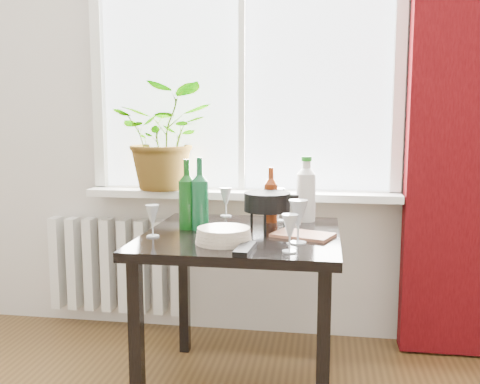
% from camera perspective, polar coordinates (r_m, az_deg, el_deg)
% --- Properties ---
extents(window, '(1.72, 0.08, 1.62)m').
position_cam_1_polar(window, '(3.01, 0.29, 14.74)').
color(window, white).
rests_on(window, ground).
extents(windowsill, '(1.72, 0.20, 0.04)m').
position_cam_1_polar(windowsill, '(2.95, 0.07, -0.23)').
color(windowsill, white).
rests_on(windowsill, ground).
extents(curtain, '(0.50, 0.12, 2.56)m').
position_cam_1_polar(curtain, '(2.93, 22.41, 8.36)').
color(curtain, '#3B0508').
rests_on(curtain, ground).
extents(radiator, '(0.80, 0.10, 0.55)m').
position_cam_1_polar(radiator, '(3.27, -13.06, -7.59)').
color(radiator, silver).
rests_on(radiator, ground).
extents(table, '(0.85, 0.85, 0.74)m').
position_cam_1_polar(table, '(2.39, 0.20, -6.53)').
color(table, black).
rests_on(table, ground).
extents(potted_plant, '(0.57, 0.51, 0.59)m').
position_cam_1_polar(potted_plant, '(3.00, -7.93, 5.84)').
color(potted_plant, '#2B701D').
rests_on(potted_plant, windowsill).
extents(wine_bottle_left, '(0.09, 0.09, 0.32)m').
position_cam_1_polar(wine_bottle_left, '(2.43, -5.67, -0.19)').
color(wine_bottle_left, '#0B3D0E').
rests_on(wine_bottle_left, table).
extents(wine_bottle_right, '(0.10, 0.10, 0.33)m').
position_cam_1_polar(wine_bottle_right, '(2.41, -4.30, -0.14)').
color(wine_bottle_right, '#0C4221').
rests_on(wine_bottle_right, table).
extents(bottle_amber, '(0.08, 0.08, 0.27)m').
position_cam_1_polar(bottle_amber, '(2.58, 3.31, -0.24)').
color(bottle_amber, maroon).
rests_on(bottle_amber, table).
extents(cleaning_bottle, '(0.10, 0.10, 0.33)m').
position_cam_1_polar(cleaning_bottle, '(2.62, 7.06, 0.43)').
color(cleaning_bottle, silver).
rests_on(cleaning_bottle, table).
extents(wineglass_front_right, '(0.10, 0.10, 0.18)m').
position_cam_1_polar(wineglass_front_right, '(2.16, 6.23, -3.12)').
color(wineglass_front_right, '#B3B9C1').
rests_on(wineglass_front_right, table).
extents(wineglass_far_right, '(0.07, 0.07, 0.15)m').
position_cam_1_polar(wineglass_far_right, '(2.02, 5.33, -4.37)').
color(wineglass_far_right, silver).
rests_on(wineglass_far_right, table).
extents(wineglass_back_center, '(0.08, 0.08, 0.17)m').
position_cam_1_polar(wineglass_back_center, '(2.62, 4.06, -1.33)').
color(wineglass_back_center, silver).
rests_on(wineglass_back_center, table).
extents(wineglass_back_left, '(0.08, 0.08, 0.15)m').
position_cam_1_polar(wineglass_back_left, '(2.74, -1.52, -1.06)').
color(wineglass_back_left, '#B5BCC3').
rests_on(wineglass_back_left, table).
extents(wineglass_front_left, '(0.07, 0.07, 0.14)m').
position_cam_1_polar(wineglass_front_left, '(2.30, -9.30, -3.03)').
color(wineglass_front_left, silver).
rests_on(wineglass_front_left, table).
extents(plate_stack, '(0.28, 0.28, 0.06)m').
position_cam_1_polar(plate_stack, '(2.17, -1.75, -4.67)').
color(plate_stack, beige).
rests_on(plate_stack, table).
extents(fondue_pot, '(0.31, 0.29, 0.17)m').
position_cam_1_polar(fondue_pot, '(2.45, 2.91, -1.96)').
color(fondue_pot, black).
rests_on(fondue_pot, table).
extents(tv_remote, '(0.07, 0.19, 0.02)m').
position_cam_1_polar(tv_remote, '(2.04, 0.53, -6.08)').
color(tv_remote, black).
rests_on(tv_remote, table).
extents(cutting_board, '(0.29, 0.23, 0.01)m').
position_cam_1_polar(cutting_board, '(2.31, 6.74, -4.57)').
color(cutting_board, '#A36549').
rests_on(cutting_board, table).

